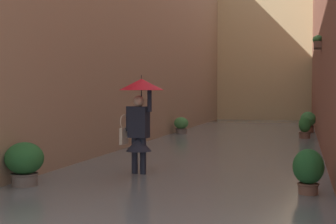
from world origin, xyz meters
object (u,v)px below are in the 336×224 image
potted_plant_mid_right (24,163)px  potted_plant_near_right (181,126)px  person_wading (140,110)px  potted_plant_mid_left (308,171)px  potted_plant_near_left (308,122)px  potted_plant_far_left (305,129)px

potted_plant_mid_right → potted_plant_near_right: potted_plant_mid_right is taller
potted_plant_near_right → potted_plant_mid_right: bearing=89.7°
person_wading → potted_plant_near_right: bearing=-81.5°
potted_plant_mid_right → potted_plant_mid_left: 4.63m
potted_plant_mid_left → potted_plant_near_right: bearing=-67.1°
potted_plant_near_right → potted_plant_near_left: bearing=-157.1°
potted_plant_mid_right → potted_plant_near_right: (-0.06, -11.23, -0.08)m
potted_plant_near_right → potted_plant_far_left: (-4.53, 0.77, 0.03)m
potted_plant_mid_left → potted_plant_mid_right: bearing=6.0°
potted_plant_mid_right → potted_plant_near_right: size_ratio=1.14×
person_wading → potted_plant_far_left: person_wading is taller
potted_plant_mid_right → potted_plant_far_left: 11.42m
potted_plant_mid_left → potted_plant_far_left: 9.98m
potted_plant_far_left → potted_plant_near_right: bearing=-9.6°
potted_plant_mid_right → potted_plant_near_left: size_ratio=0.91×
potted_plant_near_right → potted_plant_near_left: 5.06m
potted_plant_mid_right → potted_plant_far_left: size_ratio=0.99×
person_wading → potted_plant_mid_left: bearing=158.6°
person_wading → potted_plant_near_left: (-3.24, -11.49, -0.82)m
potted_plant_near_right → potted_plant_near_left: (-4.66, -1.97, 0.11)m
person_wading → potted_plant_near_left: person_wading is taller
potted_plant_near_right → potted_plant_far_left: 4.59m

